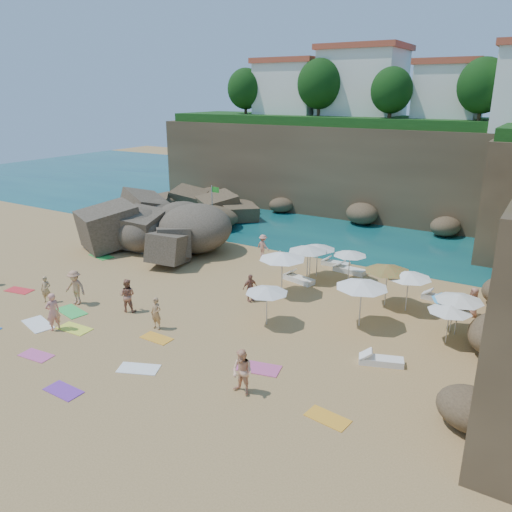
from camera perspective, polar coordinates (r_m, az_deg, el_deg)
The scene contains 48 objects.
ground at distance 27.92m, azimuth -6.75°, elevation -4.88°, with size 120.00×120.00×0.00m, color tan.
seawater at distance 53.70m, azimuth 13.35°, elevation 6.05°, with size 120.00×120.00×0.00m, color #0C4751.
cliff_back at distance 47.71m, azimuth 14.07°, elevation 9.39°, with size 44.00×8.00×8.00m, color brown.
rock_promontory at distance 46.39m, azimuth -5.39°, elevation 4.57°, with size 12.00×7.00×2.00m, color brown, non-canonical shape.
clifftop_buildings at distance 47.70m, azimuth 16.23°, elevation 17.98°, with size 28.48×9.48×7.00m.
clifftop_trees at distance 41.16m, azimuth 16.27°, elevation 18.06°, with size 35.60×23.82×4.40m.
marina_masts at distance 60.24m, azimuth -1.70°, elevation 10.71°, with size 3.10×0.10×6.00m.
rock_outcrop at distance 37.68m, azimuth -10.57°, elevation 1.11°, with size 8.79×6.59×3.51m, color brown, non-canonical shape.
flag_pole at distance 40.39m, azimuth -4.90°, elevation 6.08°, with size 0.75×0.09×3.82m.
parasol_0 at distance 29.86m, azimuth 5.95°, elevation 0.89°, with size 2.36×2.36×2.23m.
parasol_1 at distance 30.65m, azimuth 7.04°, elevation 1.07°, with size 2.22×2.22×2.10m.
parasol_2 at distance 30.39m, azimuth 6.24°, elevation 0.80°, with size 2.13×2.13×2.02m.
parasol_3 at distance 30.29m, azimuth 10.68°, elevation 0.36°, with size 2.03×2.03×1.92m.
parasol_4 at distance 24.86m, azimuth 22.24°, elevation -4.40°, with size 2.20×2.20×2.08m.
parasol_5 at distance 27.68m, azimuth 3.02°, elevation 0.05°, with size 2.62×2.62×2.48m.
parasol_6 at distance 27.06m, azimuth 14.82°, elevation -1.31°, with size 2.46×2.46×2.32m.
parasol_7 at distance 24.34m, azimuth 12.01°, elevation -3.11°, with size 2.55×2.55×2.41m.
parasol_8 at distance 26.72m, azimuth 17.08°, elevation -2.05°, with size 2.31×2.31×2.19m.
parasol_9 at distance 24.11m, azimuth 1.25°, elevation -3.88°, with size 2.11×2.11×1.99m.
parasol_10 at distance 25.15m, azimuth 21.71°, elevation -4.44°, with size 2.03×2.03×1.92m.
parasol_11 at distance 24.03m, azimuth 21.29°, elevation -5.61°, with size 1.96×1.96×1.85m.
lounger_0 at distance 33.24m, azimuth 9.08°, elevation -0.88°, with size 1.83×0.61×0.29m, color silver.
lounger_1 at distance 33.87m, azimuth 3.27°, elevation -0.31°, with size 1.81×0.60×0.28m, color white.
lounger_2 at distance 32.13m, azimuth 10.63°, elevation -1.62°, with size 2.05×0.68×0.32m, color white.
lounger_3 at distance 30.21m, azimuth 4.92°, elevation -2.67°, with size 2.02×0.67×0.31m, color white.
lounger_4 at distance 29.21m, azimuth 20.16°, elevation -4.56°, with size 1.80×0.60×0.28m, color silver.
lounger_5 at distance 22.07m, azimuth 14.10°, elevation -11.55°, with size 1.84×0.61×0.29m, color white.
towel_1 at distance 24.08m, azimuth -23.82°, elevation -10.35°, with size 1.49×0.75×0.03m, color #D35298.
towel_2 at distance 23.96m, azimuth -11.28°, elevation -9.18°, with size 1.50×0.75×0.03m, color #F9A227.
towel_3 at distance 27.89m, azimuth -20.34°, elevation -5.95°, with size 1.84×0.92×0.03m, color green.
towel_4 at distance 25.92m, azimuth -20.04°, elevation -7.79°, with size 1.71×0.86×0.03m, color #EDF640.
towel_5 at distance 27.03m, azimuth -23.65°, elevation -7.16°, with size 1.93×0.97×0.03m, color white.
towel_6 at distance 21.13m, azimuth -21.14°, elevation -14.17°, with size 1.54×0.77×0.03m, color purple.
towel_7 at distance 31.91m, azimuth -25.43°, elevation -3.57°, with size 1.59×0.79×0.03m, color red.
towel_9 at distance 21.20m, azimuth 0.21°, elevation -12.67°, with size 1.86×0.93×0.03m, color #CC4F8C.
towel_10 at distance 18.59m, azimuth 8.19°, elevation -17.86°, with size 1.55×0.77×0.03m, color #F7A327.
towel_11 at distance 36.40m, azimuth -17.27°, elevation -0.01°, with size 1.88×0.94×0.03m, color green.
towel_13 at distance 21.71m, azimuth -13.26°, elevation -12.42°, with size 1.68×0.84×0.03m, color white.
person_stand_0 at distance 29.34m, azimuth -22.87°, elevation -3.54°, with size 0.54×0.35×1.48m, color tan.
person_stand_1 at distance 26.74m, azimuth -14.50°, elevation -4.37°, with size 0.87×0.67×1.78m, color #A96D54.
person_stand_2 at distance 34.47m, azimuth 0.81°, elevation 1.18°, with size 1.02×0.42×1.58m, color tan.
person_stand_3 at distance 27.16m, azimuth -0.68°, elevation -3.66°, with size 0.91×0.38×1.55m, color #A56652.
person_stand_4 at distance 27.71m, azimuth 23.59°, elevation -4.83°, with size 0.75×0.41×1.53m, color tan.
person_stand_5 at distance 35.55m, azimuth -10.25°, elevation 1.47°, with size 1.52×0.44×1.64m, color tan.
person_stand_6 at distance 25.80m, azimuth -22.20°, elevation -5.92°, with size 0.69×0.45×1.88m, color #E49381.
person_lie_0 at distance 28.65m, azimuth -19.82°, elevation -4.73°, with size 1.22×1.89×0.50m, color tan.
person_lie_4 at distance 24.77m, azimuth -11.24°, elevation -7.77°, with size 0.58×1.58×0.38m, color #A87F54.
person_lie_5 at distance 19.48m, azimuth -1.56°, elevation -14.62°, with size 0.87×1.80×0.68m, color #FAB88E.
Camera 1 is at (16.05, -20.07, 10.91)m, focal length 35.00 mm.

